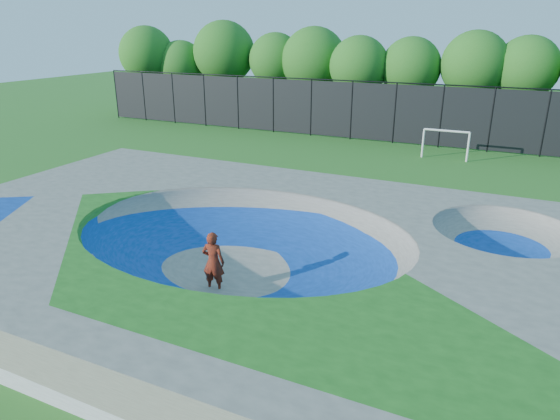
% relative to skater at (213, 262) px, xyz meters
% --- Properties ---
extents(ground, '(120.00, 120.00, 0.00)m').
position_rel_skater_xyz_m(ground, '(0.11, 1.44, -0.94)').
color(ground, '#24631B').
rests_on(ground, ground).
extents(skate_deck, '(22.00, 14.00, 1.50)m').
position_rel_skater_xyz_m(skate_deck, '(0.11, 1.44, -0.19)').
color(skate_deck, gray).
rests_on(skate_deck, ground).
extents(skater, '(0.75, 0.55, 1.88)m').
position_rel_skater_xyz_m(skater, '(0.00, 0.00, 0.00)').
color(skater, red).
rests_on(skater, ground).
extents(skateboard, '(0.81, 0.40, 0.05)m').
position_rel_skater_xyz_m(skateboard, '(-0.00, 0.00, -0.92)').
color(skateboard, black).
rests_on(skateboard, ground).
extents(soccer_goal, '(2.69, 0.12, 1.77)m').
position_rel_skater_xyz_m(soccer_goal, '(3.91, 19.27, 0.28)').
color(soccer_goal, white).
rests_on(soccer_goal, ground).
extents(fence, '(48.09, 0.09, 4.04)m').
position_rel_skater_xyz_m(fence, '(0.11, 22.44, 1.16)').
color(fence, black).
rests_on(fence, ground).
extents(treeline, '(52.08, 7.19, 8.13)m').
position_rel_skater_xyz_m(treeline, '(-0.77, 27.65, 3.97)').
color(treeline, '#4F3A27').
rests_on(treeline, ground).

